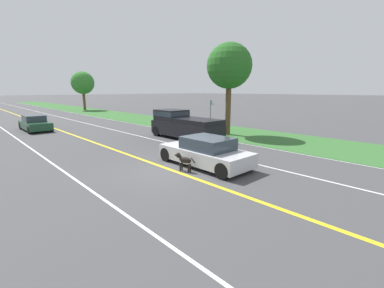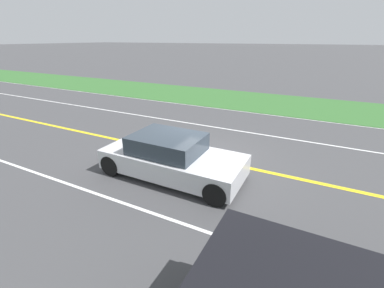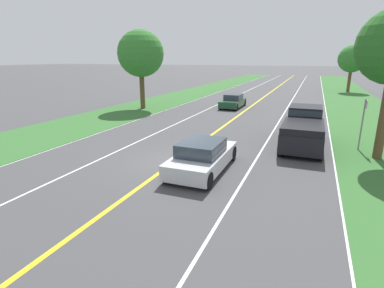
# 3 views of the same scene
# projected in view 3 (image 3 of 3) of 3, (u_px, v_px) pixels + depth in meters

# --- Properties ---
(ground_plane) EXTENTS (400.00, 400.00, 0.00)m
(ground_plane) POSITION_uv_depth(u_px,v_px,m) (174.00, 163.00, 13.97)
(ground_plane) COLOR #424244
(centre_divider_line) EXTENTS (0.18, 160.00, 0.01)m
(centre_divider_line) POSITION_uv_depth(u_px,v_px,m) (174.00, 162.00, 13.97)
(centre_divider_line) COLOR yellow
(centre_divider_line) RESTS_ON ground
(lane_edge_line_right) EXTENTS (0.14, 160.00, 0.01)m
(lane_edge_line_right) POSITION_uv_depth(u_px,v_px,m) (339.00, 185.00, 11.45)
(lane_edge_line_right) COLOR white
(lane_edge_line_right) RESTS_ON ground
(lane_edge_line_left) EXTENTS (0.14, 160.00, 0.01)m
(lane_edge_line_left) POSITION_uv_depth(u_px,v_px,m) (59.00, 147.00, 16.49)
(lane_edge_line_left) COLOR white
(lane_edge_line_left) RESTS_ON ground
(lane_dash_same_dir) EXTENTS (0.10, 160.00, 0.01)m
(lane_dash_same_dir) POSITION_uv_depth(u_px,v_px,m) (248.00, 173.00, 12.71)
(lane_dash_same_dir) COLOR white
(lane_dash_same_dir) RESTS_ON ground
(lane_dash_oncoming) EXTENTS (0.10, 160.00, 0.01)m
(lane_dash_oncoming) POSITION_uv_depth(u_px,v_px,m) (111.00, 154.00, 15.23)
(lane_dash_oncoming) COLOR white
(lane_dash_oncoming) RESTS_ON ground
(grass_verge_left) EXTENTS (6.00, 160.00, 0.03)m
(grass_verge_left) POSITION_uv_depth(u_px,v_px,m) (20.00, 141.00, 17.56)
(grass_verge_left) COLOR #33662D
(grass_verge_left) RESTS_ON ground
(ego_car) EXTENTS (1.94, 4.47, 1.35)m
(ego_car) POSITION_uv_depth(u_px,v_px,m) (202.00, 156.00, 12.83)
(ego_car) COLOR silver
(ego_car) RESTS_ON ground
(dog) EXTENTS (0.38, 1.05, 0.80)m
(dog) POSITION_uv_depth(u_px,v_px,m) (176.00, 155.00, 13.38)
(dog) COLOR black
(dog) RESTS_ON ground
(pickup_truck) EXTENTS (2.08, 5.70, 1.98)m
(pickup_truck) POSITION_uv_depth(u_px,v_px,m) (303.00, 127.00, 16.62)
(pickup_truck) COLOR black
(pickup_truck) RESTS_ON ground
(oncoming_car) EXTENTS (1.80, 4.21, 1.30)m
(oncoming_car) POSITION_uv_depth(u_px,v_px,m) (233.00, 101.00, 29.46)
(oncoming_car) COLOR #1E472D
(oncoming_car) RESTS_ON ground
(roadside_tree_right_far) EXTENTS (3.78, 3.78, 6.53)m
(roadside_tree_right_far) POSITION_uv_depth(u_px,v_px,m) (352.00, 59.00, 41.92)
(roadside_tree_right_far) COLOR brown
(roadside_tree_right_far) RESTS_ON ground
(roadside_tree_left_near) EXTENTS (4.27, 4.27, 7.25)m
(roadside_tree_left_near) POSITION_uv_depth(u_px,v_px,m) (141.00, 54.00, 27.64)
(roadside_tree_left_near) COLOR brown
(roadside_tree_left_near) RESTS_ON ground
(street_sign) EXTENTS (0.11, 0.64, 2.70)m
(street_sign) POSITION_uv_depth(u_px,v_px,m) (363.00, 119.00, 15.40)
(street_sign) COLOR gray
(street_sign) RESTS_ON ground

